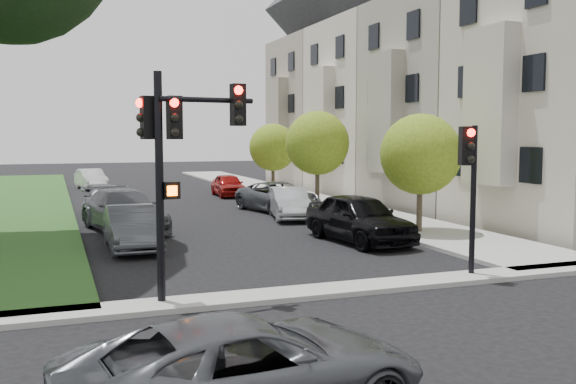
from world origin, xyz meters
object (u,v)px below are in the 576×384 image
object	(u,v)px
car_parked_2	(278,197)
car_parked_5	(132,228)
small_tree_a	(420,154)
car_parked_7	(104,199)
car_parked_3	(228,185)
car_parked_0	(359,218)
car_parked_1	(289,203)
car_parked_6	(124,211)
traffic_signal_secondary	(470,172)
small_tree_c	(273,147)
car_cross_near	(247,368)
car_parked_9	(91,179)
traffic_signal_main	(177,146)
small_tree_b	(317,143)

from	to	relation	value
car_parked_2	car_parked_5	size ratio (longest dim) A/B	1.19
small_tree_a	car_parked_7	xyz separation A→B (m)	(-9.92, 9.80, -2.14)
car_parked_3	car_parked_0	bearing A→B (deg)	-87.56
car_parked_1	car_parked_2	xyz separation A→B (m)	(0.37, 2.40, 0.02)
car_parked_5	car_parked_7	bearing A→B (deg)	90.56
car_parked_1	car_parked_7	world-z (taller)	car_parked_7
car_parked_6	traffic_signal_secondary	bearing A→B (deg)	-68.00
car_parked_7	small_tree_c	bearing A→B (deg)	41.12
car_cross_near	car_parked_7	distance (m)	21.71
traffic_signal_secondary	car_parked_3	world-z (taller)	traffic_signal_secondary
car_parked_1	car_parked_9	world-z (taller)	car_parked_1
traffic_signal_main	car_parked_6	xyz separation A→B (m)	(-0.01, 10.68, -2.54)
car_parked_6	car_cross_near	bearing A→B (deg)	-102.17
small_tree_c	car_parked_6	world-z (taller)	small_tree_c
car_parked_3	small_tree_c	bearing A→B (deg)	4.42
small_tree_c	car_parked_5	distance (m)	18.27
small_tree_b	car_parked_5	bearing A→B (deg)	-138.59
traffic_signal_secondary	small_tree_a	bearing A→B (deg)	68.03
traffic_signal_secondary	car_parked_3	size ratio (longest dim) A/B	1.00
small_tree_b	traffic_signal_main	distance (m)	18.24
small_tree_a	car_parked_6	distance (m)	10.79
car_parked_2	car_parked_7	xyz separation A→B (m)	(-7.49, 1.82, 0.01)
small_tree_a	traffic_signal_secondary	world-z (taller)	small_tree_a
car_parked_2	traffic_signal_secondary	bearing A→B (deg)	-102.41
car_cross_near	car_parked_1	bearing A→B (deg)	-30.39
car_parked_3	car_parked_6	xyz separation A→B (m)	(-6.93, -11.34, 0.12)
car_parked_0	car_parked_3	size ratio (longest dim) A/B	1.26
traffic_signal_main	car_parked_2	bearing A→B (deg)	63.23
traffic_signal_secondary	car_parked_3	xyz separation A→B (m)	(-0.15, 22.07, -1.97)
car_parked_1	car_parked_9	size ratio (longest dim) A/B	1.01
traffic_signal_main	car_parked_7	bearing A→B (deg)	91.06
car_parked_1	car_parked_5	distance (m)	8.61
small_tree_a	car_parked_3	distance (m)	16.12
small_tree_b	small_tree_c	size ratio (longest dim) A/B	1.12
car_cross_near	car_parked_2	size ratio (longest dim) A/B	0.96
car_parked_0	car_parked_5	xyz separation A→B (m)	(-7.11, 1.27, -0.13)
small_tree_c	car_parked_5	world-z (taller)	small_tree_c
small_tree_c	car_parked_7	size ratio (longest dim) A/B	1.04
car_cross_near	car_parked_2	xyz separation A→B (m)	(7.41, 19.89, 0.03)
car_parked_0	car_parked_5	world-z (taller)	car_parked_0
car_parked_9	small_tree_b	bearing A→B (deg)	-64.38
traffic_signal_secondary	car_cross_near	distance (m)	9.39
car_parked_9	car_cross_near	bearing A→B (deg)	-99.38
small_tree_b	traffic_signal_main	world-z (taller)	traffic_signal_main
small_tree_b	car_parked_5	distance (m)	13.29
small_tree_b	car_parked_9	size ratio (longest dim) A/B	1.18
small_tree_c	car_parked_3	xyz separation A→B (m)	(-2.70, -0.09, -2.10)
small_tree_a	car_parked_0	bearing A→B (deg)	-165.30
car_parked_3	car_parked_6	world-z (taller)	car_parked_6
small_tree_a	car_parked_0	world-z (taller)	small_tree_a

